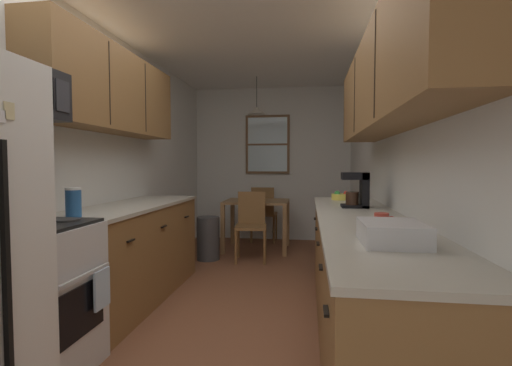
{
  "coord_description": "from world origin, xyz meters",
  "views": [
    {
      "loc": [
        0.62,
        -2.57,
        1.26
      ],
      "look_at": [
        0.06,
        1.35,
        1.07
      ],
      "focal_mm": 25.78,
      "sensor_mm": 36.0,
      "label": 1
    }
  ],
  "objects_px": {
    "dining_table": "(257,209)",
    "dining_chair_near": "(251,222)",
    "microwave_over_range": "(8,90)",
    "dish_rack": "(392,233)",
    "storage_canister": "(73,202)",
    "mug_by_coffeemaker": "(382,221)",
    "fruit_bowl": "(342,196)",
    "coffee_maker": "(358,189)",
    "trash_bin": "(208,238)",
    "stove_range": "(32,299)",
    "dining_chair_far": "(264,211)"
  },
  "relations": [
    {
      "from": "coffee_maker",
      "to": "mug_by_coffeemaker",
      "type": "bearing_deg",
      "value": -90.33
    },
    {
      "from": "microwave_over_range",
      "to": "storage_canister",
      "type": "xyz_separation_m",
      "value": [
        0.11,
        0.41,
        -0.69
      ]
    },
    {
      "from": "stove_range",
      "to": "dining_table",
      "type": "distance_m",
      "value": 3.54
    },
    {
      "from": "microwave_over_range",
      "to": "coffee_maker",
      "type": "bearing_deg",
      "value": 30.83
    },
    {
      "from": "dining_table",
      "to": "storage_canister",
      "type": "height_order",
      "value": "storage_canister"
    },
    {
      "from": "coffee_maker",
      "to": "dining_chair_far",
      "type": "bearing_deg",
      "value": 112.73
    },
    {
      "from": "trash_bin",
      "to": "dining_chair_far",
      "type": "bearing_deg",
      "value": 64.14
    },
    {
      "from": "coffee_maker",
      "to": "trash_bin",
      "type": "bearing_deg",
      "value": 139.13
    },
    {
      "from": "stove_range",
      "to": "coffee_maker",
      "type": "distance_m",
      "value": 2.47
    },
    {
      "from": "trash_bin",
      "to": "mug_by_coffeemaker",
      "type": "xyz_separation_m",
      "value": [
        1.73,
        -2.56,
        0.66
      ]
    },
    {
      "from": "fruit_bowl",
      "to": "trash_bin",
      "type": "bearing_deg",
      "value": 154.15
    },
    {
      "from": "microwave_over_range",
      "to": "dining_chair_far",
      "type": "height_order",
      "value": "microwave_over_range"
    },
    {
      "from": "dining_table",
      "to": "dining_chair_far",
      "type": "relative_size",
      "value": 1.03
    },
    {
      "from": "mug_by_coffeemaker",
      "to": "fruit_bowl",
      "type": "height_order",
      "value": "fruit_bowl"
    },
    {
      "from": "dining_chair_near",
      "to": "storage_canister",
      "type": "height_order",
      "value": "storage_canister"
    },
    {
      "from": "dining_table",
      "to": "mug_by_coffeemaker",
      "type": "height_order",
      "value": "mug_by_coffeemaker"
    },
    {
      "from": "trash_bin",
      "to": "dish_rack",
      "type": "xyz_separation_m",
      "value": [
        1.7,
        -2.95,
        0.67
      ]
    },
    {
      "from": "stove_range",
      "to": "dining_chair_far",
      "type": "height_order",
      "value": "stove_range"
    },
    {
      "from": "coffee_maker",
      "to": "dish_rack",
      "type": "relative_size",
      "value": 0.88
    },
    {
      "from": "microwave_over_range",
      "to": "dining_chair_near",
      "type": "xyz_separation_m",
      "value": [
        0.98,
        2.86,
        -1.19
      ]
    },
    {
      "from": "dining_table",
      "to": "coffee_maker",
      "type": "bearing_deg",
      "value": -61.39
    },
    {
      "from": "stove_range",
      "to": "storage_canister",
      "type": "bearing_deg",
      "value": 90.78
    },
    {
      "from": "dining_chair_near",
      "to": "trash_bin",
      "type": "height_order",
      "value": "dining_chair_near"
    },
    {
      "from": "dish_rack",
      "to": "coffee_maker",
      "type": "bearing_deg",
      "value": 88.6
    },
    {
      "from": "dining_chair_near",
      "to": "mug_by_coffeemaker",
      "type": "height_order",
      "value": "mug_by_coffeemaker"
    },
    {
      "from": "storage_canister",
      "to": "dish_rack",
      "type": "relative_size",
      "value": 0.61
    },
    {
      "from": "microwave_over_range",
      "to": "fruit_bowl",
      "type": "height_order",
      "value": "microwave_over_range"
    },
    {
      "from": "dining_chair_near",
      "to": "storage_canister",
      "type": "distance_m",
      "value": 2.65
    },
    {
      "from": "stove_range",
      "to": "fruit_bowl",
      "type": "relative_size",
      "value": 5.25
    },
    {
      "from": "microwave_over_range",
      "to": "dining_chair_far",
      "type": "xyz_separation_m",
      "value": [
        1.0,
        4.01,
        -1.19
      ]
    },
    {
      "from": "coffee_maker",
      "to": "storage_canister",
      "type": "bearing_deg",
      "value": -156.9
    },
    {
      "from": "stove_range",
      "to": "storage_canister",
      "type": "xyz_separation_m",
      "value": [
        -0.01,
        0.41,
        0.53
      ]
    },
    {
      "from": "microwave_over_range",
      "to": "dish_rack",
      "type": "height_order",
      "value": "microwave_over_range"
    },
    {
      "from": "storage_canister",
      "to": "mug_by_coffeemaker",
      "type": "relative_size",
      "value": 1.74
    },
    {
      "from": "stove_range",
      "to": "dining_chair_near",
      "type": "bearing_deg",
      "value": 73.22
    },
    {
      "from": "coffee_maker",
      "to": "dish_rack",
      "type": "xyz_separation_m",
      "value": [
        -0.04,
        -1.45,
        -0.11
      ]
    },
    {
      "from": "dining_chair_near",
      "to": "dish_rack",
      "type": "bearing_deg",
      "value": -69.5
    },
    {
      "from": "microwave_over_range",
      "to": "dish_rack",
      "type": "relative_size",
      "value": 1.82
    },
    {
      "from": "dining_table",
      "to": "dining_chair_far",
      "type": "bearing_deg",
      "value": 86.79
    },
    {
      "from": "dish_rack",
      "to": "fruit_bowl",
      "type": "bearing_deg",
      "value": 91.07
    },
    {
      "from": "dining_table",
      "to": "dining_chair_near",
      "type": "height_order",
      "value": "dining_chair_near"
    },
    {
      "from": "microwave_over_range",
      "to": "dining_chair_near",
      "type": "bearing_deg",
      "value": 71.16
    },
    {
      "from": "dining_chair_far",
      "to": "dish_rack",
      "type": "xyz_separation_m",
      "value": [
        1.11,
        -4.18,
        0.45
      ]
    },
    {
      "from": "mug_by_coffeemaker",
      "to": "dish_rack",
      "type": "height_order",
      "value": "dish_rack"
    },
    {
      "from": "storage_canister",
      "to": "fruit_bowl",
      "type": "bearing_deg",
      "value": 38.62
    },
    {
      "from": "storage_canister",
      "to": "mug_by_coffeemaker",
      "type": "bearing_deg",
      "value": -5.29
    },
    {
      "from": "dining_table",
      "to": "trash_bin",
      "type": "height_order",
      "value": "dining_table"
    },
    {
      "from": "storage_canister",
      "to": "mug_by_coffeemaker",
      "type": "height_order",
      "value": "storage_canister"
    },
    {
      "from": "fruit_bowl",
      "to": "dining_chair_near",
      "type": "bearing_deg",
      "value": 141.09
    },
    {
      "from": "fruit_bowl",
      "to": "dish_rack",
      "type": "relative_size",
      "value": 0.62
    }
  ]
}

